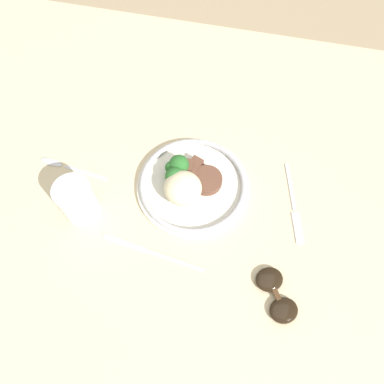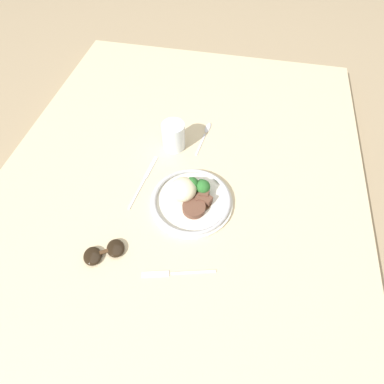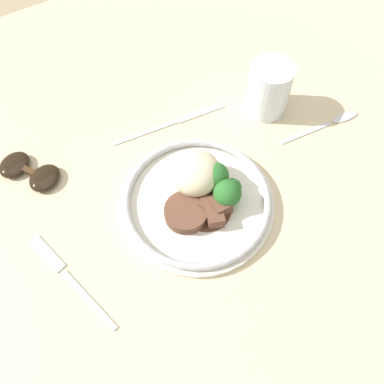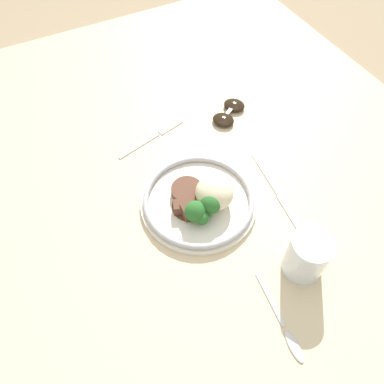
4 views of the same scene
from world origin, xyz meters
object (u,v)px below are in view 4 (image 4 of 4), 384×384
juice_glass (307,256)px  spoon (288,334)px  fork (158,134)px  knife (277,193)px  plate (201,200)px  sunglasses (229,112)px

juice_glass → spoon: size_ratio=0.57×
juice_glass → fork: juice_glass is taller
spoon → knife: bearing=155.2°
juice_glass → plate: bearing=-154.1°
plate → juice_glass: size_ratio=2.56×
knife → fork: bearing=-143.9°
spoon → sunglasses: bearing=166.7°
fork → spoon: 0.53m
knife → plate: bearing=-100.4°
sunglasses → juice_glass: bearing=-45.0°
juice_glass → sunglasses: size_ratio=0.79×
juice_glass → sunglasses: 0.43m
juice_glass → spoon: juice_glass is taller
juice_glass → fork: size_ratio=0.51×
fork → spoon: spoon is taller
sunglasses → plate: bearing=-75.4°
plate → juice_glass: bearing=25.9°
juice_glass → spoon: 0.14m
spoon → fork: bearing=-173.0°
plate → fork: (-0.23, 0.00, -0.02)m
fork → sunglasses: bearing=-20.1°
knife → sunglasses: 0.26m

